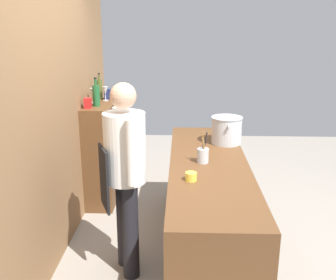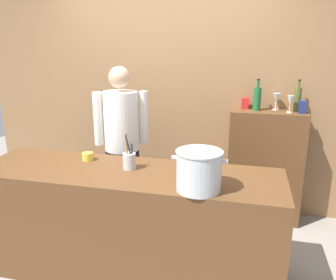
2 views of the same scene
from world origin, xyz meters
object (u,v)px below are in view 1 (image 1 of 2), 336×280
chef (125,167)px  wine_glass_short (105,91)px  wine_bottle_olive (100,89)px  butter_jar (191,177)px  wine_glass_wide (93,92)px  spice_tin_red (88,103)px  utensil_crock (203,155)px  stockpot_large (227,130)px  wine_bottle_green (96,95)px  spice_tin_navy (108,94)px

chef → wine_glass_short: (1.61, 0.45, 0.35)m
wine_bottle_olive → wine_glass_short: (-0.08, -0.08, -0.01)m
butter_jar → wine_glass_wide: 1.97m
chef → spice_tin_red: bearing=-176.4°
wine_bottle_olive → wine_glass_short: size_ratio=1.88×
utensil_crock → wine_glass_wide: size_ratio=1.71×
utensil_crock → spice_tin_red: 1.52m
stockpot_large → wine_glass_wide: 1.62m
butter_jar → spice_tin_red: 1.72m
utensil_crock → chef: bearing=115.6°
stockpot_large → wine_bottle_green: (0.38, 1.42, 0.28)m
chef → wine_bottle_green: size_ratio=5.19×
stockpot_large → wine_glass_wide: wine_glass_wide is taller
wine_bottle_green → wine_bottle_olive: 0.40m
wine_bottle_olive → wine_glass_wide: size_ratio=1.86×
chef → stockpot_large: chef is taller
utensil_crock → spice_tin_navy: bearing=38.0°
utensil_crock → spice_tin_navy: size_ratio=2.40×
wine_glass_short → spice_tin_navy: (0.12, -0.00, -0.05)m
utensil_crock → spice_tin_red: (0.86, 1.22, 0.29)m
wine_bottle_olive → wine_glass_short: wine_bottle_olive is taller
utensil_crock → wine_bottle_olive: bearing=40.9°
spice_tin_red → stockpot_large: bearing=-100.1°
wine_bottle_green → spice_tin_navy: wine_bottle_green is taller
wine_bottle_olive → spice_tin_navy: size_ratio=2.60×
butter_jar → wine_glass_short: wine_glass_short is taller
utensil_crock → spice_tin_navy: spice_tin_navy is taller
stockpot_large → spice_tin_red: bearing=79.9°
butter_jar → wine_bottle_olive: size_ratio=0.29×
wine_glass_short → spice_tin_red: (-0.43, 0.11, -0.06)m
chef → utensil_crock: chef is taller
stockpot_large → butter_jar: (-1.01, 0.38, -0.11)m
stockpot_large → wine_bottle_olive: 1.67m
wine_glass_wide → spice_tin_navy: bearing=-25.5°
stockpot_large → wine_glass_short: wine_glass_short is taller
spice_tin_navy → wine_glass_short: bearing=178.4°
wine_glass_wide → wine_glass_short: size_ratio=1.01×
wine_bottle_olive → utensil_crock: bearing=-139.1°
wine_bottle_green → wine_glass_short: size_ratio=1.89×
wine_bottle_green → wine_bottle_olive: bearing=6.1°
wine_bottle_olive → chef: bearing=-162.4°
wine_glass_short → spice_tin_navy: 0.13m
spice_tin_red → wine_bottle_olive: bearing=-3.3°
spice_tin_navy → spice_tin_red: (-0.55, 0.12, -0.00)m
wine_glass_short → spice_tin_navy: bearing=-1.6°
utensil_crock → spice_tin_red: bearing=54.8°
butter_jar → spice_tin_navy: bearing=28.4°
wine_glass_wide → wine_glass_short: (0.13, -0.11, -0.01)m
utensil_crock → butter_jar: (-0.42, 0.11, -0.04)m
utensil_crock → wine_bottle_green: wine_bottle_green is taller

